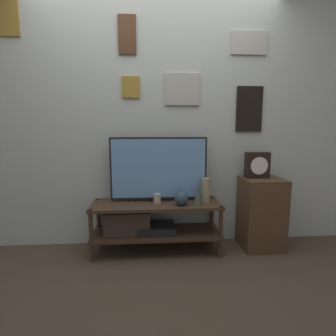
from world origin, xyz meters
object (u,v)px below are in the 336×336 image
at_px(television, 159,168).
at_px(vase_slim_bronze, 198,193).
at_px(mantel_clock, 257,165).
at_px(candle_jar, 157,198).
at_px(vase_round_glass, 181,198).
at_px(vase_tall_ceramic, 206,190).

height_order(television, vase_slim_bronze, television).
bearing_deg(mantel_clock, television, 178.41).
distance_m(vase_slim_bronze, mantel_clock, 0.69).
height_order(candle_jar, mantel_clock, mantel_clock).
bearing_deg(television, candle_jar, -104.48).
bearing_deg(television, vase_slim_bronze, -24.32).
bearing_deg(vase_round_glass, vase_slim_bronze, 5.57).
bearing_deg(vase_tall_ceramic, candle_jar, 179.04).
height_order(vase_slim_bronze, mantel_clock, mantel_clock).
height_order(television, vase_tall_ceramic, television).
relative_size(vase_tall_ceramic, candle_jar, 2.65).
bearing_deg(vase_tall_ceramic, vase_slim_bronze, -139.83).
bearing_deg(vase_tall_ceramic, television, 169.39).
xyz_separation_m(candle_jar, mantel_clock, (1.02, 0.05, 0.31)).
bearing_deg(vase_round_glass, television, 138.68).
bearing_deg(mantel_clock, vase_tall_ceramic, -173.77).
bearing_deg(vase_round_glass, candle_jar, 155.52).
xyz_separation_m(vase_round_glass, vase_tall_ceramic, (0.25, 0.09, 0.05)).
xyz_separation_m(vase_round_glass, candle_jar, (-0.23, 0.10, -0.02)).
distance_m(television, candle_jar, 0.29).
xyz_separation_m(vase_slim_bronze, candle_jar, (-0.39, 0.09, -0.07)).
height_order(vase_tall_ceramic, candle_jar, vase_tall_ceramic).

